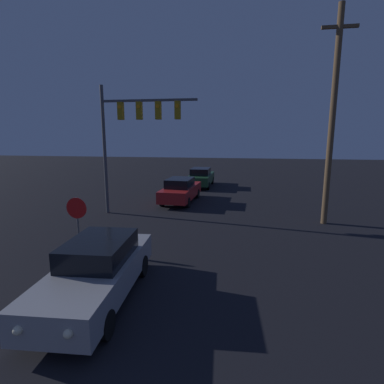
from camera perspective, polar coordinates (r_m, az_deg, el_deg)
car_near at (r=8.45m, az=-17.57°, el=-14.03°), size 2.05×4.93×1.58m
car_mid at (r=19.42m, az=-2.17°, el=0.38°), size 2.02×4.93×1.58m
car_far at (r=25.54m, az=1.71°, el=2.85°), size 1.88×4.88×1.58m
traffic_signal_mast at (r=16.39m, az=-11.49°, el=12.33°), size 5.16×0.30×6.87m
stop_sign at (r=11.85m, az=-21.06°, el=-3.90°), size 0.78×0.07×2.03m
utility_pole at (r=15.69m, az=25.18°, el=12.89°), size 1.55×0.28×9.97m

